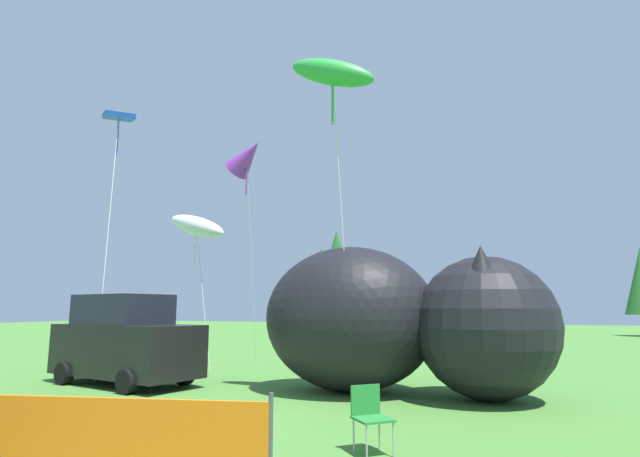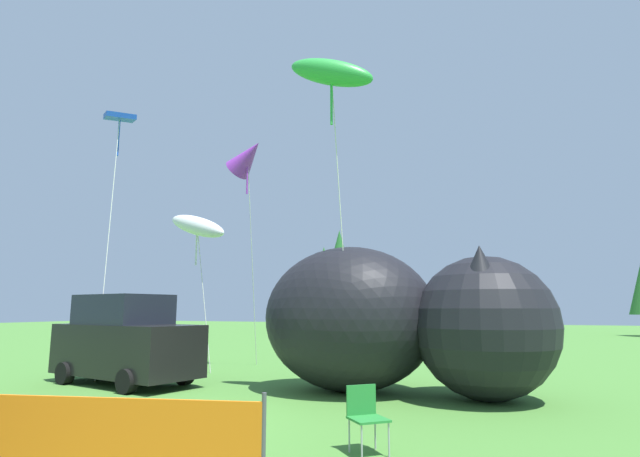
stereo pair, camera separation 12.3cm
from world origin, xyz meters
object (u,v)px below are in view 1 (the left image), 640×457
Objects in this scene: parked_car at (125,341)px; kite_blue_box at (118,121)px; kite_white_ghost at (196,226)px; kite_purple_delta at (247,157)px; inflatable_cat at (393,324)px; folding_chair at (370,412)px; kite_green_fish at (332,74)px.

kite_blue_box is (-2.01, 1.35, 6.80)m from parked_car.
kite_white_ghost reaches higher than parked_car.
kite_purple_delta reaches higher than parked_car.
kite_purple_delta is (-5.53, 2.79, 5.44)m from inflatable_cat.
kite_white_ghost is (-7.64, 6.73, 4.09)m from folding_chair.
folding_chair is 0.11× the size of kite_blue_box.
kite_white_ghost is 7.25m from kite_green_fish.
inflatable_cat is 0.82× the size of kite_blue_box.
kite_white_ghost is 2.89m from kite_purple_delta.
kite_purple_delta is at bearing 154.79° from inflatable_cat.
parked_car is at bearing -88.63° from kite_white_ghost.
parked_car is 0.58× the size of kite_purple_delta.
parked_car is 0.55× the size of kite_blue_box.
kite_purple_delta is at bearing 35.73° from kite_blue_box.
inflatable_cat is (6.88, 0.99, 0.48)m from parked_car.
parked_car is 5.17× the size of folding_chair.
kite_blue_box reaches higher than kite_green_fish.
kite_blue_box reaches higher than folding_chair.
parked_car is 7.15m from kite_purple_delta.
kite_white_ghost reaches higher than inflatable_cat.
kite_white_ghost is at bearing -153.24° from kite_purple_delta.
kite_green_fish is at bearing -10.56° from kite_blue_box.
kite_green_fish reaches higher than kite_purple_delta.
kite_blue_box is at bearing 179.20° from inflatable_cat.
kite_green_fish is at bearing -133.37° from inflatable_cat.
kite_blue_box is 1.06× the size of kite_purple_delta.
kite_green_fish reaches higher than folding_chair.
inflatable_cat is 0.87× the size of kite_purple_delta.
kite_blue_box is at bearing -144.27° from kite_purple_delta.
kite_blue_box reaches higher than parked_car.
kite_white_ghost is 0.66× the size of kite_green_fish.
kite_blue_box is 4.24m from kite_purple_delta.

